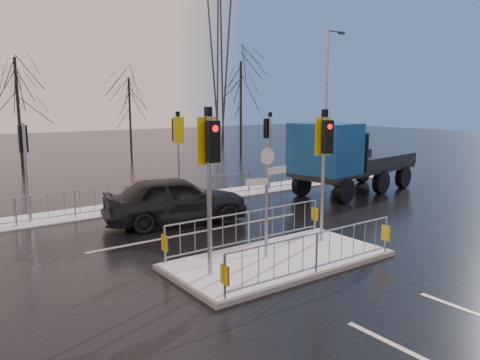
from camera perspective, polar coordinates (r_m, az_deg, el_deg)
ground at (r=12.83m, az=4.79°, el=-9.92°), size 120.00×120.00×0.00m
snow_verge at (r=19.89m, az=-11.59°, el=-2.99°), size 30.00×2.00×0.04m
lane_markings at (r=12.60m, az=5.79°, el=-10.29°), size 8.00×11.38×0.01m
traffic_island at (r=12.71m, az=4.74°, el=-8.25°), size 6.00×3.04×4.15m
far_kerb_fixtures at (r=19.37m, az=-10.28°, el=-0.27°), size 18.00×0.65×3.83m
car_far_lane at (r=16.65m, az=-7.82°, el=-2.38°), size 5.33×2.99×1.71m
flatbed_truck at (r=21.64m, az=11.86°, el=2.73°), size 7.52×3.66×3.34m
tree_far_a at (r=31.71m, az=-25.54°, el=9.63°), size 3.75×3.75×7.08m
tree_far_b at (r=35.95m, az=-13.31°, el=9.14°), size 3.25×3.25×6.14m
tree_far_c at (r=37.29m, az=0.10°, el=10.88°), size 4.00×4.00×7.55m
street_lamp_right at (r=25.57m, az=10.57°, el=9.65°), size 1.25×0.18×8.00m
pylon_wires at (r=46.84m, az=-3.71°, el=17.82°), size 70.00×2.38×19.97m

